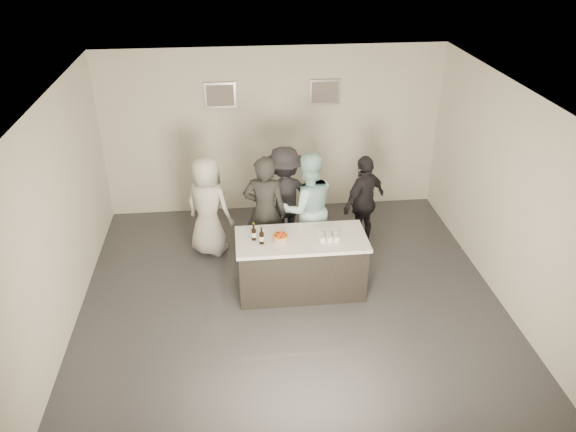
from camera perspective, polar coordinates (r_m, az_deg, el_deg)
The scene contains 19 objects.
floor at distance 8.18m, azimuth 0.37°, elevation -8.77°, with size 6.00×6.00×0.00m, color #3D3D42.
ceiling at distance 6.78m, azimuth 0.45°, elevation 11.77°, with size 6.00×6.00×0.00m, color white.
wall_back at distance 10.09m, azimuth -1.51°, elevation 8.56°, with size 6.00×0.04×3.00m, color silver.
wall_front at distance 4.95m, azimuth 4.42°, elevation -16.01°, with size 6.00×0.04×3.00m, color silver.
wall_left at distance 7.67m, azimuth -22.47°, elevation -0.62°, with size 0.04×6.00×3.00m, color silver.
wall_right at distance 8.22m, azimuth 21.67°, elevation 1.53°, with size 0.04×6.00×3.00m, color silver.
picture_left at distance 9.82m, azimuth -6.90°, elevation 12.08°, with size 0.54×0.04×0.44m, color #B2B2B7.
picture_right at distance 9.95m, azimuth 3.75°, elevation 12.45°, with size 0.54×0.04×0.44m, color #B2B2B7.
bar_counter at distance 8.17m, azimuth 1.33°, elevation -4.93°, with size 1.86×0.86×0.90m, color white.
cake at distance 7.85m, azimuth -0.76°, elevation -2.24°, with size 0.22×0.22×0.07m, color orange.
beer_bottle_a at distance 7.83m, azimuth -3.50°, elevation -1.61°, with size 0.07×0.07×0.26m, color black.
beer_bottle_b at distance 7.74m, azimuth -2.70°, elevation -1.99°, with size 0.07×0.07×0.26m, color black.
tumbler_cluster at distance 7.93m, azimuth 4.14°, elevation -1.97°, with size 0.30×0.30×0.08m, color orange.
candles at distance 7.64m, azimuth -1.07°, elevation -3.55°, with size 0.24×0.08×0.01m, color pink.
person_main_black at distance 8.56m, azimuth -2.35°, elevation 0.38°, with size 0.67×0.44×1.84m, color #252525.
person_main_blue at distance 8.68m, azimuth 1.97°, elevation 0.81°, with size 0.89×0.69×1.83m, color #B7EEF0.
person_guest_left at distance 9.01m, azimuth -8.13°, elevation 0.96°, with size 0.81×0.53×1.65m, color silver.
person_guest_right at distance 9.21m, azimuth 7.73°, elevation 1.45°, with size 0.94×0.39×1.60m, color black.
person_guest_back at distance 9.14m, azimuth -0.34°, elevation 1.94°, with size 1.11×0.64×1.72m, color #26252C.
Camera 1 is at (-0.73, -6.45, 4.98)m, focal length 35.00 mm.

